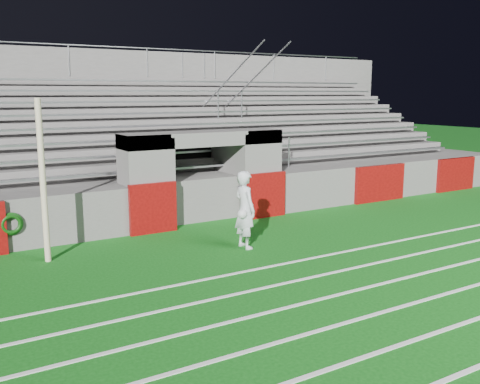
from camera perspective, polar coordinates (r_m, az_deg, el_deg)
ground at (r=12.77m, az=3.42°, el=-6.21°), size 90.00×90.00×0.00m
field_post at (r=12.28m, az=-20.28°, el=1.03°), size 0.13×0.13×3.57m
field_markings at (r=9.35m, az=21.53°, el=-13.32°), size 28.00×8.09×0.01m
stadium_structure at (r=19.45m, az=-9.96°, el=3.91°), size 26.00×8.48×5.42m
goalkeeper_with_ball at (r=12.73m, az=0.52°, el=-1.90°), size 0.51×0.69×1.87m
hose_coil at (r=13.43m, az=-23.22°, el=-3.16°), size 0.54×0.15×0.54m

